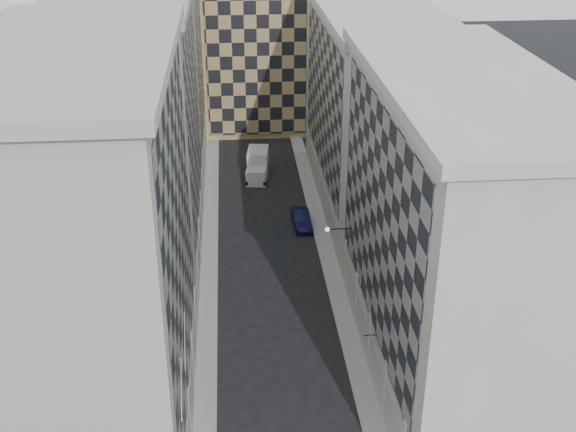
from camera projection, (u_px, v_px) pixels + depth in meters
sidewalk_west at (209, 264)px, 62.95m from camera, size 1.50×100.00×0.15m
sidewalk_east at (328, 259)px, 63.74m from camera, size 1.50×100.00×0.15m
bldg_left_a at (93, 258)px, 40.35m from camera, size 10.80×22.80×23.70m
bldg_left_b at (136, 132)px, 60.19m from camera, size 10.80×22.80×22.70m
bldg_left_c at (157, 69)px, 80.03m from camera, size 10.80×22.80×21.70m
bldg_right_a at (451, 233)px, 46.20m from camera, size 10.80×26.80×20.70m
bldg_right_b at (372, 109)px, 70.49m from camera, size 10.80×28.80×19.70m
tan_block at (266, 51)px, 93.11m from camera, size 16.80×14.80×18.80m
flagpoles_left at (183, 364)px, 37.97m from camera, size 0.10×6.33×2.33m
bracket_lamp at (330, 229)px, 55.59m from camera, size 1.98×0.36×0.36m
box_truck at (258, 166)px, 79.76m from camera, size 2.85×5.65×2.97m
dark_car at (301, 219)px, 69.29m from camera, size 1.80×4.59×1.49m
shop_sign at (368, 340)px, 46.78m from camera, size 0.86×0.75×0.83m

